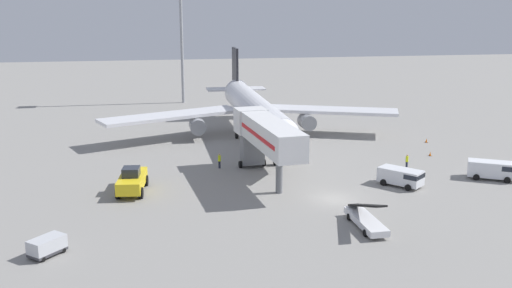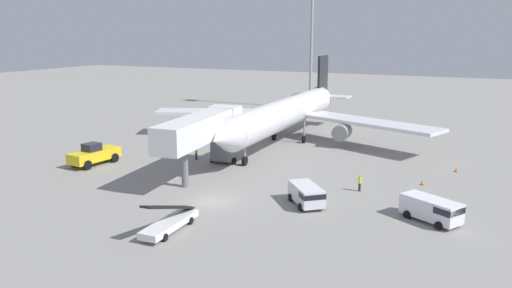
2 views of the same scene
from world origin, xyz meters
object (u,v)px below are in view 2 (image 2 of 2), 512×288
at_px(airplane_at_gate, 288,113).
at_px(safety_cone_bravo, 422,182).
at_px(pushback_tug, 94,155).
at_px(belt_loader_truck, 169,222).
at_px(service_van_outer_right, 432,209).
at_px(ground_crew_worker_foreground, 360,182).
at_px(ground_crew_worker_midground, 196,152).
at_px(safety_cone_alpha, 456,169).
at_px(apron_light_mast, 312,9).
at_px(service_van_near_center, 307,194).
at_px(jet_bridge, 204,130).

bearing_deg(airplane_at_gate, safety_cone_bravo, -33.60).
xyz_separation_m(pushback_tug, safety_cone_bravo, (36.40, 8.03, -0.97)).
relative_size(airplane_at_gate, belt_loader_truck, 6.79).
height_order(pushback_tug, service_van_outer_right, pushback_tug).
relative_size(ground_crew_worker_foreground, ground_crew_worker_midground, 0.96).
bearing_deg(safety_cone_alpha, belt_loader_truck, -124.60).
xyz_separation_m(pushback_tug, apron_light_mast, (8.24, 54.26, 18.75)).
bearing_deg(pushback_tug, ground_crew_worker_midground, 36.42).
bearing_deg(service_van_near_center, belt_loader_truck, -127.15).
height_order(jet_bridge, safety_cone_alpha, jet_bridge).
height_order(service_van_near_center, safety_cone_bravo, service_van_near_center).
bearing_deg(belt_loader_truck, ground_crew_worker_foreground, 55.79).
distance_m(jet_bridge, service_van_outer_right, 25.11).
distance_m(service_van_near_center, safety_cone_alpha, 21.25).
bearing_deg(apron_light_mast, belt_loader_truck, -80.26).
distance_m(pushback_tug, ground_crew_worker_foreground, 31.20).
height_order(jet_bridge, safety_cone_bravo, jet_bridge).
relative_size(airplane_at_gate, pushback_tug, 6.59).
xyz_separation_m(safety_cone_alpha, safety_cone_bravo, (-2.84, -6.80, -0.01)).
bearing_deg(safety_cone_bravo, safety_cone_alpha, 67.36).
distance_m(airplane_at_gate, ground_crew_worker_foreground, 23.78).
bearing_deg(safety_cone_bravo, ground_crew_worker_foreground, -137.88).
xyz_separation_m(jet_bridge, pushback_tug, (-14.07, -2.00, -3.80)).
distance_m(jet_bridge, apron_light_mast, 54.66).
height_order(airplane_at_gate, safety_cone_bravo, airplane_at_gate).
height_order(airplane_at_gate, belt_loader_truck, airplane_at_gate).
distance_m(ground_crew_worker_foreground, apron_light_mast, 59.10).
relative_size(jet_bridge, ground_crew_worker_foreground, 9.77).
relative_size(pushback_tug, safety_cone_bravo, 12.47).
bearing_deg(service_van_outer_right, pushback_tug, 176.35).
distance_m(service_van_outer_right, apron_light_mast, 66.97).
height_order(jet_bridge, ground_crew_worker_midground, jet_bridge).
height_order(ground_crew_worker_midground, apron_light_mast, apron_light_mast).
relative_size(pushback_tug, belt_loader_truck, 1.03).
relative_size(ground_crew_worker_foreground, apron_light_mast, 0.06).
distance_m(belt_loader_truck, safety_cone_bravo, 27.01).
xyz_separation_m(ground_crew_worker_foreground, safety_cone_alpha, (8.20, 11.65, -0.62)).
xyz_separation_m(jet_bridge, service_van_outer_right, (24.41, -4.46, -3.90)).
bearing_deg(belt_loader_truck, safety_cone_bravo, 52.16).
xyz_separation_m(service_van_near_center, ground_crew_worker_foreground, (3.38, 6.15, -0.16)).
xyz_separation_m(service_van_outer_right, safety_cone_bravo, (-2.07, 10.48, -0.88)).
relative_size(service_van_outer_right, ground_crew_worker_foreground, 3.16).
height_order(ground_crew_worker_midground, safety_cone_bravo, ground_crew_worker_midground).
bearing_deg(safety_cone_alpha, airplane_at_gate, 163.97).
xyz_separation_m(pushback_tug, service_van_near_center, (27.66, -2.97, -0.17)).
bearing_deg(safety_cone_alpha, jet_bridge, -152.99).
height_order(ground_crew_worker_midground, safety_cone_alpha, ground_crew_worker_midground).
height_order(ground_crew_worker_foreground, ground_crew_worker_midground, ground_crew_worker_midground).
bearing_deg(service_van_near_center, safety_cone_bravo, 51.52).
bearing_deg(ground_crew_worker_foreground, safety_cone_bravo, 42.12).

